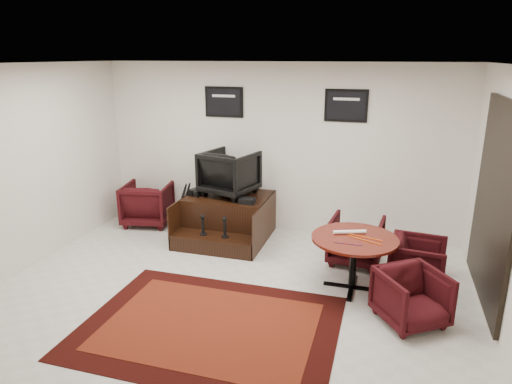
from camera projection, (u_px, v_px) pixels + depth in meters
ground at (226, 299)px, 5.65m from camera, size 6.00×6.00×0.00m
room_shell at (261, 158)px, 5.14m from camera, size 6.02×5.02×2.81m
area_rug at (210, 326)px, 5.07m from camera, size 2.80×2.10×0.01m
shine_podium at (227, 219)px, 7.49m from camera, size 1.35×1.39×0.69m
shine_chair at (230, 171)px, 7.39m from camera, size 0.94×0.91×0.81m
shoes_pair at (198, 192)px, 7.47m from camera, size 0.29×0.32×0.10m
polish_kit at (247, 201)px, 7.04m from camera, size 0.24×0.17×0.08m
umbrella_black at (179, 209)px, 7.49m from camera, size 0.35×0.13×0.95m
umbrella_hooked at (183, 207)px, 7.66m from camera, size 0.34×0.13×0.91m
armchair_side at (148, 202)px, 8.07m from camera, size 0.92×0.88×0.82m
meeting_table at (354, 244)px, 5.73m from camera, size 1.08×1.08×0.71m
table_chair_back at (356, 238)px, 6.56m from camera, size 0.78×0.74×0.74m
table_chair_window at (418, 260)px, 5.89m from camera, size 0.70×0.74×0.70m
table_chair_corner at (412, 295)px, 5.06m from camera, size 0.90×0.89×0.68m
paper_roll at (350, 232)px, 5.81m from camera, size 0.41×0.19×0.05m
table_clutter at (361, 240)px, 5.62m from camera, size 0.57×0.34×0.01m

